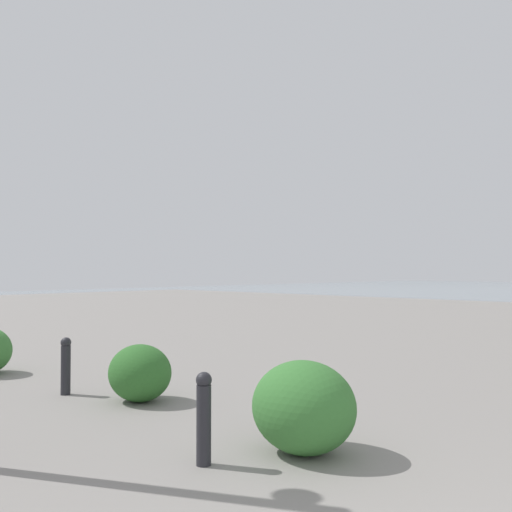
{
  "coord_description": "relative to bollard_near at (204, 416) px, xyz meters",
  "views": [
    {
      "loc": [
        0.21,
        2.33,
        1.57
      ],
      "look_at": [
        8.46,
        -6.38,
        1.87
      ],
      "focal_mm": 39.09,
      "sensor_mm": 36.0,
      "label": 1
    }
  ],
  "objects": [
    {
      "name": "bollard_near",
      "position": [
        0.0,
        0.0,
        0.0
      ],
      "size": [
        0.13,
        0.13,
        0.75
      ],
      "color": "#232328",
      "rests_on": "ground"
    },
    {
      "name": "bollard_mid",
      "position": [
        3.18,
        -0.48,
        -0.01
      ],
      "size": [
        0.13,
        0.13,
        0.72
      ],
      "color": "#232328",
      "rests_on": "ground"
    },
    {
      "name": "shrub_wide",
      "position": [
        2.19,
        -0.91,
        -0.05
      ],
      "size": [
        0.8,
        0.72,
        0.68
      ],
      "color": "#2D6628",
      "rests_on": "ground"
    },
    {
      "name": "shrub_round",
      "position": [
        -0.41,
        -0.77,
        0.01
      ],
      "size": [
        0.93,
        0.84,
        0.79
      ],
      "color": "#387533",
      "rests_on": "ground"
    }
  ]
}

